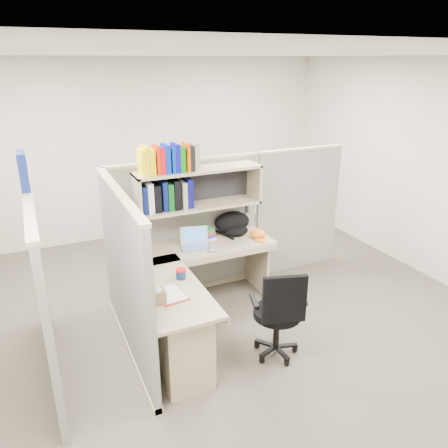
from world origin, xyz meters
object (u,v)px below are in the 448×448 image
laptop (196,239)px  task_chair (278,327)px  backpack (234,224)px  desk (189,315)px  snack_canister (181,274)px

laptop → task_chair: (0.36, -1.16, -0.51)m
backpack → desk: bearing=-130.6°
laptop → backpack: backpack is taller
snack_canister → task_chair: (0.74, -0.56, -0.45)m
desk → task_chair: (0.74, -0.37, -0.11)m
laptop → snack_canister: size_ratio=3.10×
backpack → snack_canister: 1.24m
desk → backpack: bearing=46.3°
task_chair → snack_canister: bearing=142.7°
task_chair → backpack: bearing=81.5°
desk → laptop: (0.38, 0.79, 0.40)m
snack_canister → task_chair: size_ratio=0.10×
snack_canister → laptop: bearing=57.5°
laptop → snack_canister: bearing=-109.8°
desk → laptop: laptop is taller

